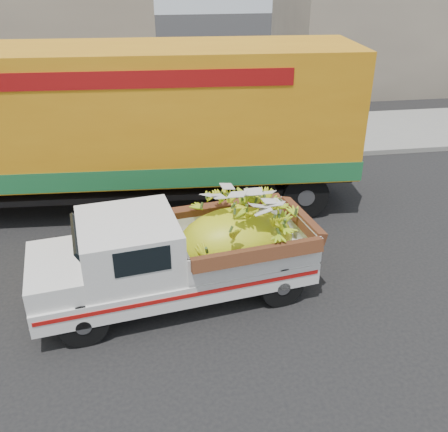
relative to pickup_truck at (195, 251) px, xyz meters
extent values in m
plane|color=black|center=(-1.14, -0.69, -0.91)|extent=(100.00, 100.00, 0.00)
cube|color=gray|center=(-1.14, 6.39, -0.83)|extent=(60.00, 0.25, 0.15)
cube|color=gray|center=(-1.14, 8.49, -0.84)|extent=(60.00, 4.00, 0.14)
cube|color=gray|center=(12.86, 15.39, 2.09)|extent=(14.00, 6.00, 6.00)
cylinder|color=black|center=(-1.89, -1.04, -0.52)|extent=(0.80, 0.34, 0.78)
cylinder|color=black|center=(-2.11, 0.44, -0.52)|extent=(0.80, 0.34, 0.78)
cylinder|color=black|center=(1.45, -0.54, -0.52)|extent=(0.80, 0.34, 0.78)
cylinder|color=black|center=(1.23, 0.94, -0.52)|extent=(0.80, 0.34, 0.78)
cube|color=silver|center=(-0.38, -0.06, -0.34)|extent=(5.02, 2.44, 0.40)
cube|color=#A50F0C|center=(-0.25, -0.92, -0.27)|extent=(4.67, 0.71, 0.07)
cube|color=silver|center=(-2.72, -0.41, -0.45)|extent=(0.36, 1.70, 0.14)
cube|color=silver|center=(-2.33, -0.35, 0.04)|extent=(1.10, 1.75, 0.37)
cube|color=silver|center=(-1.11, -0.17, 0.32)|extent=(1.82, 1.89, 0.92)
cube|color=black|center=(-0.89, -0.98, 0.50)|extent=(0.86, 0.14, 0.43)
cube|color=silver|center=(0.84, 0.13, 0.12)|extent=(2.59, 2.07, 0.52)
ellipsoid|color=yellow|center=(0.74, 0.11, 0.01)|extent=(2.31, 1.70, 1.31)
cylinder|color=black|center=(2.86, 2.66, -0.36)|extent=(1.12, 0.39, 1.10)
cylinder|color=black|center=(2.98, 4.65, -0.36)|extent=(1.12, 0.39, 1.10)
cylinder|color=black|center=(1.66, 2.73, -0.36)|extent=(1.12, 0.39, 1.10)
cylinder|color=black|center=(1.78, 4.73, -0.36)|extent=(1.12, 0.39, 1.10)
cube|color=black|center=(-1.77, 3.94, -0.13)|extent=(12.04, 1.74, 0.36)
cube|color=orange|center=(-1.77, 3.94, 1.47)|extent=(11.89, 3.22, 2.84)
cube|color=#1C6231|center=(-1.77, 3.94, 0.30)|extent=(11.95, 3.24, 0.45)
cube|color=maroon|center=(-1.85, 2.69, 2.44)|extent=(8.39, 0.54, 0.35)
camera|label=1|loc=(-0.67, -7.47, 4.61)|focal=40.00mm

